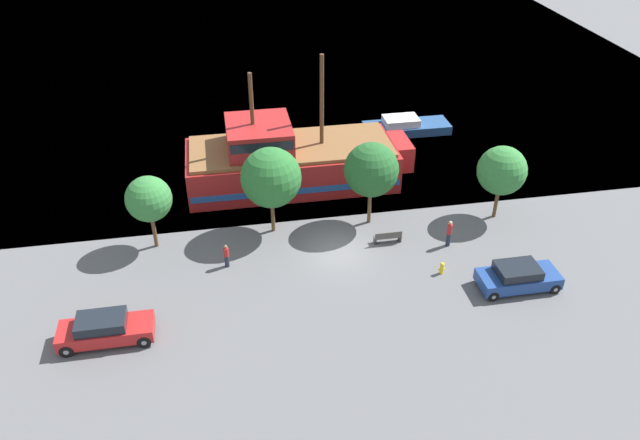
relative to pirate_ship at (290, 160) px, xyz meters
The scene contains 14 objects.
ground_plane 9.50m from the pirate_ship, 79.39° to the right, with size 160.00×160.00×0.00m, color #5B5B5E.
water_surface 34.92m from the pirate_ship, 87.18° to the left, with size 80.00×80.00×0.00m, color #38667F.
pirate_ship is the anchor object (origin of this frame).
moored_boat_dockside 12.68m from the pirate_ship, 32.15° to the left, with size 7.15×2.50×1.35m.
parked_car_curb_front 18.45m from the pirate_ship, 128.16° to the right, with size 4.71×1.84×1.53m.
parked_car_curb_mid 17.93m from the pirate_ship, 52.25° to the right, with size 4.52×1.99×1.47m.
fire_hydrant 14.24m from the pirate_ship, 59.44° to the right, with size 0.42×0.25×0.76m.
bench_promenade_east 10.07m from the pirate_ship, 60.30° to the right, with size 1.72×0.45×0.85m.
pedestrian_walking_near 12.87m from the pirate_ship, 48.32° to the right, with size 0.32×0.32×1.79m.
pedestrian_walking_far 10.64m from the pirate_ship, 118.43° to the right, with size 0.32×0.32×1.52m.
tree_row_east 11.39m from the pirate_ship, 145.09° to the right, with size 2.76×2.76×4.78m.
tree_row_mideast 6.67m from the pirate_ship, 107.60° to the right, with size 3.75×3.75×5.76m.
tree_row_midwest 7.83m from the pirate_ship, 54.73° to the right, with size 3.45×3.45×5.63m.
tree_row_west 14.60m from the pirate_ship, 28.60° to the right, with size 3.16×3.16×5.04m.
Camera 1 is at (-6.54, -30.08, 22.50)m, focal length 35.00 mm.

